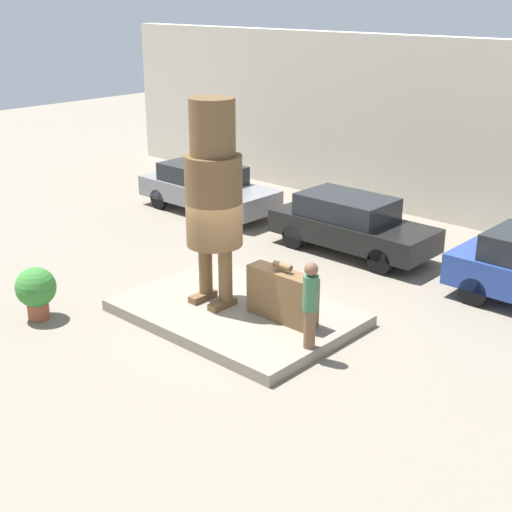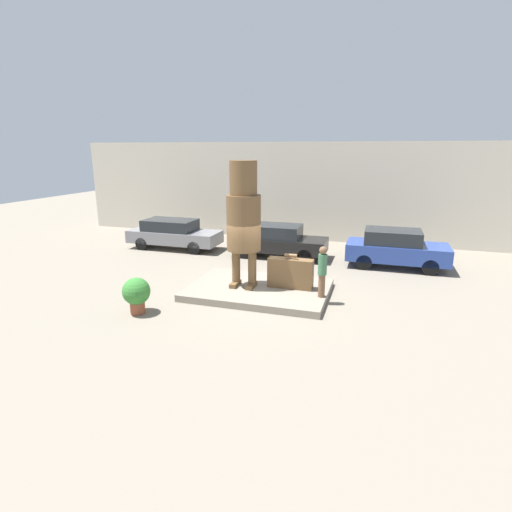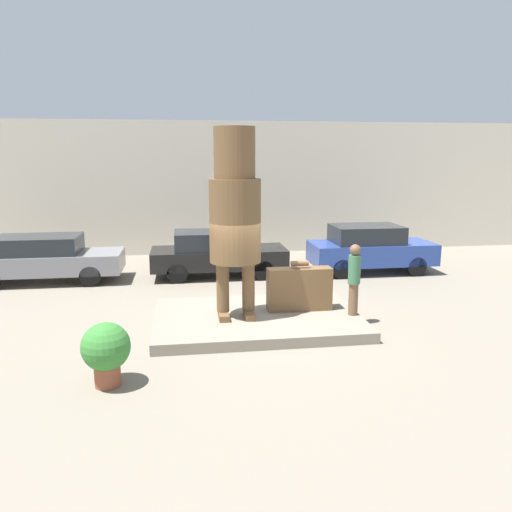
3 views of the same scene
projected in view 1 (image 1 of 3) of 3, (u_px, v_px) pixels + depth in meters
name	position (u px, v px, depth m)	size (l,w,h in m)	color
ground_plane	(236.00, 318.00, 15.30)	(60.00, 60.00, 0.00)	gray
pedestal	(236.00, 313.00, 15.26)	(4.89, 3.40, 0.24)	gray
building_backdrop	(458.00, 133.00, 20.86)	(28.00, 0.60, 5.38)	beige
statue_figure	(214.00, 188.00, 14.58)	(1.19, 1.19, 4.39)	brown
giant_suitcase	(282.00, 295.00, 14.49)	(1.58, 0.44, 1.24)	brown
tourist	(310.00, 302.00, 13.19)	(0.29, 0.29, 1.72)	brown
parked_car_grey	(206.00, 188.00, 22.37)	(4.72, 1.76, 1.50)	gray
parked_car_black	(351.00, 223.00, 18.87)	(4.48, 1.73, 1.54)	black
planter_pot	(36.00, 290.00, 15.03)	(0.86, 0.86, 1.16)	brown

